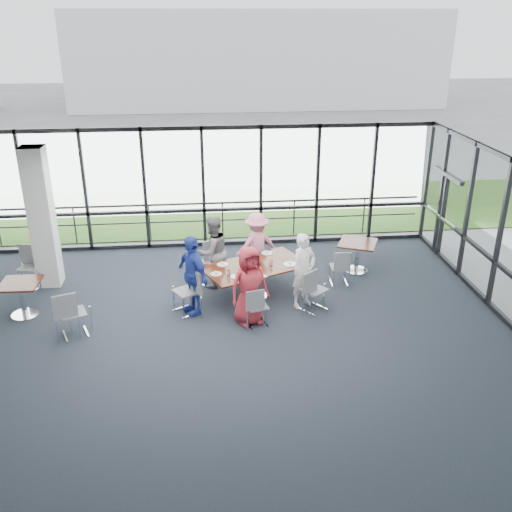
{
  "coord_description": "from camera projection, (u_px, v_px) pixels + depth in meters",
  "views": [
    {
      "loc": [
        -0.07,
        -9.34,
        5.8
      ],
      "look_at": [
        1.03,
        1.57,
        1.1
      ],
      "focal_mm": 40.0,
      "sensor_mm": 36.0,
      "label": 1
    }
  ],
  "objects": [
    {
      "name": "wall_front",
      "position": [
        219.0,
        474.0,
        5.63
      ],
      "size": [
        12.0,
        0.1,
        3.2
      ],
      "primitive_type": "cube",
      "color": "silver",
      "rests_on": "ground"
    },
    {
      "name": "tumbler_c",
      "position": [
        249.0,
        257.0,
        12.59
      ],
      "size": [
        0.06,
        0.06,
        0.13
      ],
      "primitive_type": "cylinder",
      "color": "white",
      "rests_on": "main_table"
    },
    {
      "name": "grass_strip",
      "position": [
        204.0,
        210.0,
        18.14
      ],
      "size": [
        80.0,
        5.0,
        0.01
      ],
      "primitive_type": "cube",
      "color": "#1E4E17",
      "rests_on": "ground"
    },
    {
      "name": "floor",
      "position": [
        211.0,
        344.0,
        10.83
      ],
      "size": [
        12.0,
        10.0,
        0.02
      ],
      "primitive_type": "cube",
      "color": "#1F2631",
      "rests_on": "ground"
    },
    {
      "name": "diner_near_right",
      "position": [
        304.0,
        271.0,
        11.93
      ],
      "size": [
        0.73,
        0.67,
        1.63
      ],
      "primitive_type": "imported",
      "rotation": [
        0.0,
        0.0,
        0.52
      ],
      "color": "white",
      "rests_on": "ground"
    },
    {
      "name": "chair_spare_r",
      "position": [
        340.0,
        267.0,
        13.08
      ],
      "size": [
        0.42,
        0.42,
        0.83
      ],
      "primitive_type": null,
      "rotation": [
        0.0,
        0.0,
        -0.05
      ],
      "color": "gray",
      "rests_on": "ground"
    },
    {
      "name": "plate_fr",
      "position": [
        267.0,
        253.0,
        12.95
      ],
      "size": [
        0.25,
        0.25,
        0.01
      ],
      "primitive_type": "cylinder",
      "color": "white",
      "rests_on": "main_table"
    },
    {
      "name": "tumbler_d",
      "position": [
        228.0,
        273.0,
        11.82
      ],
      "size": [
        0.07,
        0.07,
        0.14
      ],
      "primitive_type": "cylinder",
      "color": "white",
      "rests_on": "main_table"
    },
    {
      "name": "side_table_right",
      "position": [
        357.0,
        247.0,
        13.63
      ],
      "size": [
        1.12,
        1.12,
        0.75
      ],
      "rotation": [
        0.0,
        0.0,
        -0.42
      ],
      "color": "#37110C",
      "rests_on": "ground"
    },
    {
      "name": "plate_end",
      "position": [
        216.0,
        274.0,
        11.92
      ],
      "size": [
        0.24,
        0.24,
        0.01
      ],
      "primitive_type": "cylinder",
      "color": "white",
      "rests_on": "main_table"
    },
    {
      "name": "diner_end",
      "position": [
        192.0,
        275.0,
        11.65
      ],
      "size": [
        0.99,
        1.14,
        1.71
      ],
      "primitive_type": "imported",
      "rotation": [
        0.0,
        0.0,
        -1.02
      ],
      "color": "#253BA3",
      "rests_on": "ground"
    },
    {
      "name": "plate_nr",
      "position": [
        290.0,
        264.0,
        12.39
      ],
      "size": [
        0.28,
        0.28,
        0.01
      ],
      "primitive_type": "cylinder",
      "color": "white",
      "rests_on": "main_table"
    },
    {
      "name": "curtain_wall_back",
      "position": [
        203.0,
        188.0,
        14.77
      ],
      "size": [
        12.0,
        0.1,
        3.2
      ],
      "primitive_type": "cube",
      "color": "white",
      "rests_on": "ground"
    },
    {
      "name": "chair_main_fr",
      "position": [
        249.0,
        255.0,
        13.56
      ],
      "size": [
        0.66,
        0.66,
        0.95
      ],
      "primitive_type": null,
      "rotation": [
        0.0,
        0.0,
        3.82
      ],
      "color": "gray",
      "rests_on": "ground"
    },
    {
      "name": "chair_main_nl",
      "position": [
        257.0,
        306.0,
        11.35
      ],
      "size": [
        0.49,
        0.49,
        0.82
      ],
      "primitive_type": null,
      "rotation": [
        0.0,
        0.0,
        0.25
      ],
      "color": "gray",
      "rests_on": "ground"
    },
    {
      "name": "tumbler_b",
      "position": [
        271.0,
        263.0,
        12.29
      ],
      "size": [
        0.07,
        0.07,
        0.15
      ],
      "primitive_type": "cylinder",
      "color": "white",
      "rests_on": "main_table"
    },
    {
      "name": "exit_door",
      "position": [
        443.0,
        216.0,
        14.4
      ],
      "size": [
        0.12,
        1.6,
        2.1
      ],
      "primitive_type": "cube",
      "color": "black",
      "rests_on": "ground"
    },
    {
      "name": "menu_b",
      "position": [
        300.0,
        263.0,
        12.45
      ],
      "size": [
        0.4,
        0.36,
        0.0
      ],
      "primitive_type": "cube",
      "rotation": [
        0.0,
        0.0,
        0.52
      ],
      "color": "white",
      "rests_on": "main_table"
    },
    {
      "name": "hangar_main",
      "position": [
        255.0,
        56.0,
        39.28
      ],
      "size": [
        24.0,
        10.0,
        6.0
      ],
      "primitive_type": "cube",
      "color": "silver",
      "rests_on": "ground"
    },
    {
      "name": "plate_fl",
      "position": [
        223.0,
        264.0,
        12.37
      ],
      "size": [
        0.25,
        0.25,
        0.01
      ],
      "primitive_type": "cylinder",
      "color": "white",
      "rests_on": "main_table"
    },
    {
      "name": "structural_column",
      "position": [
        42.0,
        218.0,
        12.61
      ],
      "size": [
        0.5,
        0.5,
        3.2
      ],
      "primitive_type": "cube",
      "color": "white",
      "rests_on": "ground"
    },
    {
      "name": "condiment_caddy",
      "position": [
        258.0,
        264.0,
        12.38
      ],
      "size": [
        0.1,
        0.07,
        0.04
      ],
      "primitive_type": "cube",
      "color": "black",
      "rests_on": "main_table"
    },
    {
      "name": "main_table",
      "position": [
        255.0,
        270.0,
        12.38
      ],
      "size": [
        2.51,
        2.01,
        0.75
      ],
      "rotation": [
        0.0,
        0.0,
        0.42
      ],
      "color": "#37110C",
      "rests_on": "ground"
    },
    {
      "name": "chair_main_fl",
      "position": [
        208.0,
        264.0,
        13.11
      ],
      "size": [
        0.63,
        0.63,
        0.95
      ],
      "primitive_type": null,
      "rotation": [
        0.0,
        0.0,
        3.63
      ],
      "color": "gray",
      "rests_on": "ground"
    },
    {
      "name": "plate_nl",
      "position": [
        237.0,
        277.0,
        11.8
      ],
      "size": [
        0.25,
        0.25,
        0.01
      ],
      "primitive_type": "cylinder",
      "color": "white",
      "rests_on": "main_table"
    },
    {
      "name": "ceiling",
      "position": [
        205.0,
        180.0,
        9.57
      ],
      "size": [
        12.0,
        10.0,
        0.04
      ],
      "primitive_type": "cube",
      "color": "white",
      "rests_on": "ground"
    },
    {
      "name": "chair_main_end",
      "position": [
        187.0,
        291.0,
        11.78
      ],
      "size": [
        0.65,
        0.65,
        0.97
      ],
      "primitive_type": null,
      "rotation": [
        0.0,
        0.0,
        -1.03
      ],
      "color": "gray",
      "rests_on": "ground"
    },
    {
      "name": "diner_far_left",
      "position": [
        213.0,
        252.0,
        12.82
      ],
      "size": [
        0.96,
        0.86,
        1.68
      ],
      "primitive_type": "imported",
      "rotation": [
        0.0,
        0.0,
        3.69
      ],
      "color": "slate",
      "rests_on": "ground"
    },
    {
      "name": "green_bottle",
      "position": [
        257.0,
        259.0,
        12.41
      ],
      "size": [
        0.05,
        0.05,
        0.2
      ],
      "primitive_type": "cylinder",
      "color": "#1A7339",
      "rests_on": "main_table"
    },
    {
      "name": "chair_spare_lb",
      "position": [
        30.0,
        268.0,
        12.93
      ],
      "size": [
        0.56,
        0.56,
        0.93
      ],
      "primitive_type": null,
      "rotation": [
        0.0,
        0.0,
        2.87
      ],
      "color": "gray",
      "rests_on": "ground"
    },
    {
      "name": "ketchup_bottle",
      "position": [
        257.0,
        261.0,
        12.34
      ],
      "size": [
        0.06,
        0.06,
        0.18
      ],
      "primitive_type": "cylinder",
      "color": "maroon",
      "rests_on": "main_table"
    },
    {
      "name": "chair_spare_la",
      "position": [
        73.0,
        313.0,
        10.94
      ],
      "size": [
        0.6,
        0.6,
        0.96
      ],
      "primitive_type": null,
      "rotation": [
        0.0,
        0.0,
        0.37
      ],
      "color": "gray",
      "rests_on": "ground"
    },
    {
      "name": "diner_near_left",
      "position": [
        249.0,
        286.0,
        11.26
      ],
      "size": [
        0.94,
        0.78,
        1.64
      ],
      "primitive_type": "imported",
      "rotation": [
        0.0,
        0.0,
        0.37
      ],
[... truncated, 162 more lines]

